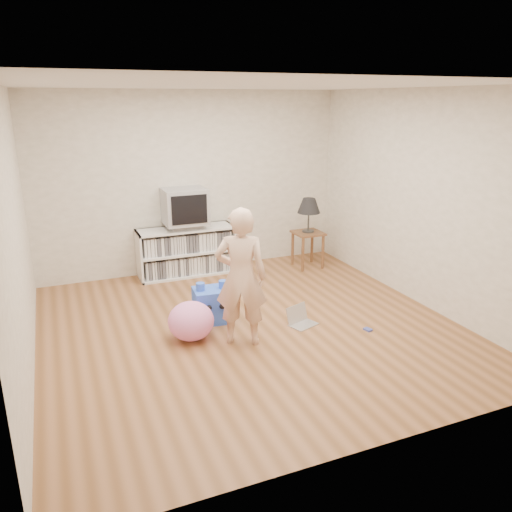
{
  "coord_description": "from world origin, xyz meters",
  "views": [
    {
      "loc": [
        -1.91,
        -4.78,
        2.47
      ],
      "look_at": [
        0.24,
        0.4,
        0.7
      ],
      "focal_mm": 35.0,
      "sensor_mm": 36.0,
      "label": 1
    }
  ],
  "objects": [
    {
      "name": "media_unit",
      "position": [
        -0.19,
        2.04,
        0.35
      ],
      "size": [
        1.4,
        0.45,
        0.7
      ],
      "color": "white",
      "rests_on": "ground"
    },
    {
      "name": "ceiling",
      "position": [
        0.0,
        0.0,
        2.6
      ],
      "size": [
        4.5,
        4.5,
        0.01
      ],
      "primitive_type": "cube",
      "color": "white",
      "rests_on": "walls"
    },
    {
      "name": "walls",
      "position": [
        0.0,
        0.0,
        1.3
      ],
      "size": [
        4.52,
        4.52,
        2.6
      ],
      "color": "beige",
      "rests_on": "ground"
    },
    {
      "name": "dvd_deck",
      "position": [
        -0.19,
        2.02,
        0.73
      ],
      "size": [
        0.45,
        0.35,
        0.07
      ],
      "primitive_type": "cube",
      "color": "gray",
      "rests_on": "media_unit"
    },
    {
      "name": "ground",
      "position": [
        0.0,
        0.0,
        0.0
      ],
      "size": [
        4.5,
        4.5,
        0.0
      ],
      "primitive_type": "plane",
      "color": "brown",
      "rests_on": "ground"
    },
    {
      "name": "side_table",
      "position": [
        1.61,
        1.65,
        0.42
      ],
      "size": [
        0.42,
        0.42,
        0.55
      ],
      "color": "brown",
      "rests_on": "ground"
    },
    {
      "name": "plush_pink",
      "position": [
        -0.69,
        -0.03,
        0.21
      ],
      "size": [
        0.52,
        0.52,
        0.42
      ],
      "primitive_type": "ellipsoid",
      "rotation": [
        0.0,
        0.0,
        0.06
      ],
      "color": "#FF81CC",
      "rests_on": "ground"
    },
    {
      "name": "crt_tv",
      "position": [
        -0.19,
        2.02,
        1.02
      ],
      "size": [
        0.6,
        0.53,
        0.5
      ],
      "color": "#98989C",
      "rests_on": "dvd_deck"
    },
    {
      "name": "table_lamp",
      "position": [
        1.61,
        1.65,
        0.94
      ],
      "size": [
        0.34,
        0.34,
        0.52
      ],
      "color": "#333333",
      "rests_on": "side_table"
    },
    {
      "name": "playing_cards",
      "position": [
        1.19,
        -0.58,
        0.01
      ],
      "size": [
        0.08,
        0.1,
        0.02
      ],
      "primitive_type": "cube",
      "rotation": [
        0.0,
        0.0,
        0.22
      ],
      "color": "#404CAB",
      "rests_on": "ground"
    },
    {
      "name": "plush_blue",
      "position": [
        -0.34,
        0.32,
        0.21
      ],
      "size": [
        0.44,
        0.39,
        0.48
      ],
      "rotation": [
        0.0,
        0.0,
        -0.09
      ],
      "color": "blue",
      "rests_on": "ground"
    },
    {
      "name": "person",
      "position": [
        -0.22,
        -0.3,
        0.73
      ],
      "size": [
        0.63,
        0.54,
        1.46
      ],
      "primitive_type": "imported",
      "rotation": [
        0.0,
        0.0,
        2.71
      ],
      "color": "beige",
      "rests_on": "ground"
    },
    {
      "name": "laptop",
      "position": [
        0.56,
        -0.14,
        0.06
      ],
      "size": [
        0.37,
        0.33,
        0.21
      ],
      "rotation": [
        0.0,
        0.0,
        0.34
      ],
      "color": "silver",
      "rests_on": "ground"
    }
  ]
}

